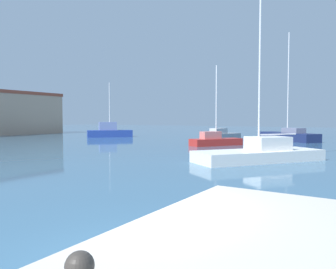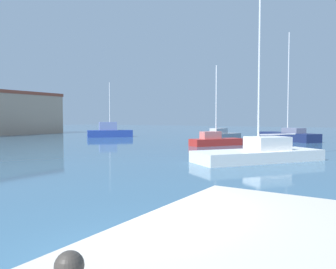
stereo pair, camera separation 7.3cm
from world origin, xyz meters
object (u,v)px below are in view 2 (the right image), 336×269
(sailboat_white_far_right, at_px, (260,152))
(sailboat_red_distant_east, at_px, (215,140))
(motorboat_grey_outer_mooring, at_px, (221,135))
(sailboat_blue_near_pier, at_px, (109,131))
(sailboat_navy_mid_harbor, at_px, (288,135))

(sailboat_white_far_right, height_order, sailboat_red_distant_east, sailboat_white_far_right)
(motorboat_grey_outer_mooring, xyz_separation_m, sailboat_red_distant_east, (-9.43, -3.54, 0.04))
(sailboat_white_far_right, distance_m, sailboat_red_distant_east, 11.10)
(motorboat_grey_outer_mooring, bearing_deg, sailboat_red_distant_east, -159.40)
(motorboat_grey_outer_mooring, xyz_separation_m, sailboat_blue_near_pier, (-4.47, 14.18, 0.29))
(sailboat_white_far_right, bearing_deg, sailboat_red_distant_east, 38.09)
(sailboat_navy_mid_harbor, bearing_deg, sailboat_red_distant_east, 158.29)
(sailboat_navy_mid_harbor, bearing_deg, sailboat_white_far_right, -172.00)
(sailboat_navy_mid_harbor, bearing_deg, motorboat_grey_outer_mooring, 97.43)
(sailboat_navy_mid_harbor, bearing_deg, sailboat_blue_near_pier, 104.04)
(sailboat_white_far_right, height_order, motorboat_grey_outer_mooring, sailboat_white_far_right)
(sailboat_white_far_right, relative_size, sailboat_red_distant_east, 1.76)
(motorboat_grey_outer_mooring, height_order, sailboat_red_distant_east, sailboat_red_distant_east)
(sailboat_blue_near_pier, bearing_deg, sailboat_white_far_right, -119.13)
(motorboat_grey_outer_mooring, relative_size, sailboat_red_distant_east, 0.81)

